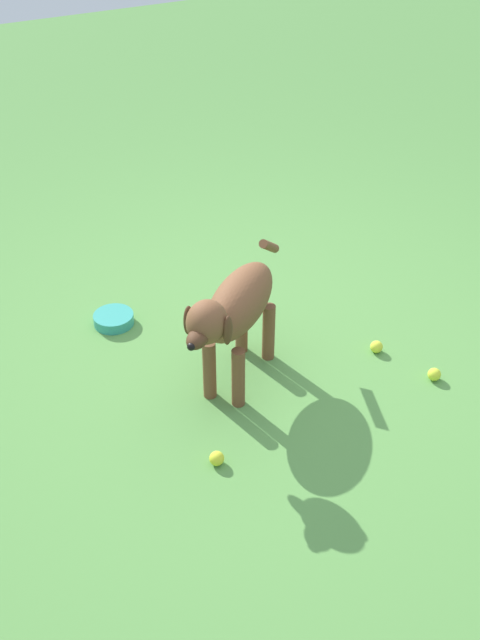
% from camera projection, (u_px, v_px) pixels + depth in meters
% --- Properties ---
extents(ground, '(14.00, 14.00, 0.00)m').
position_uv_depth(ground, '(248.00, 345.00, 3.99)').
color(ground, '#548C42').
extents(dog, '(0.81, 0.66, 0.67)m').
position_uv_depth(dog, '(235.00, 310.00, 3.49)').
color(dog, brown).
rests_on(dog, ground).
extents(tennis_ball_0, '(0.07, 0.07, 0.07)m').
position_uv_depth(tennis_ball_0, '(376.00, 347.00, 3.93)').
color(tennis_ball_0, '#CBD635').
rests_on(tennis_ball_0, ground).
extents(tennis_ball_1, '(0.07, 0.07, 0.07)m').
position_uv_depth(tennis_ball_1, '(217.00, 458.00, 3.28)').
color(tennis_ball_1, '#CED430').
rests_on(tennis_ball_1, ground).
extents(tennis_ball_2, '(0.07, 0.07, 0.07)m').
position_uv_depth(tennis_ball_2, '(434.00, 374.00, 3.74)').
color(tennis_ball_2, '#CCDD34').
rests_on(tennis_ball_2, ground).
extents(water_bowl, '(0.22, 0.22, 0.06)m').
position_uv_depth(water_bowl, '(114.00, 319.00, 4.13)').
color(water_bowl, teal).
rests_on(water_bowl, ground).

